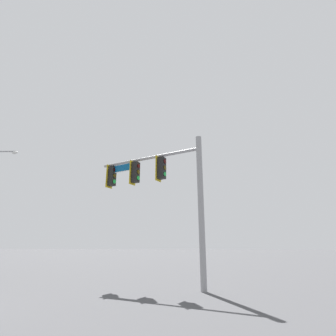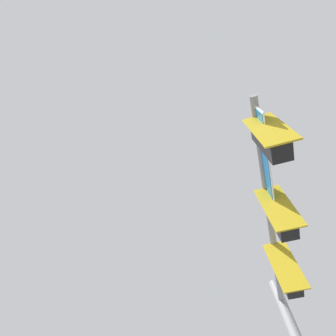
% 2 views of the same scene
% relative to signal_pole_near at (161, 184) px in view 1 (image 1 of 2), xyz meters
% --- Properties ---
extents(signal_pole_near, '(5.95, 0.94, 6.82)m').
position_rel_signal_pole_near_xyz_m(signal_pole_near, '(0.00, 0.00, 0.00)').
color(signal_pole_near, gray).
rests_on(signal_pole_near, ground_plane).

